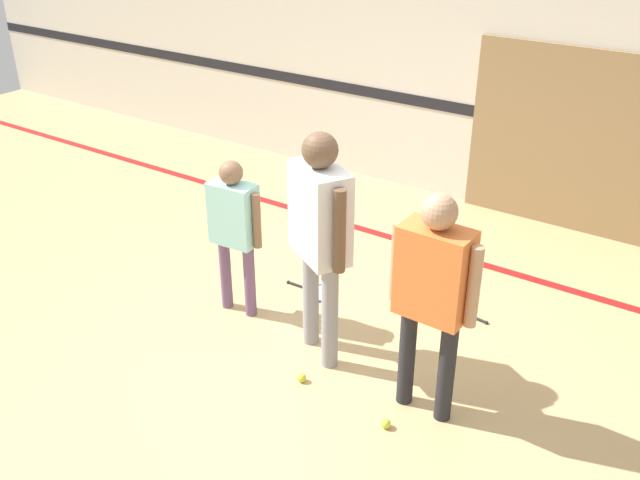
{
  "coord_description": "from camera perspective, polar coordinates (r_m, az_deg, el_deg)",
  "views": [
    {
      "loc": [
        2.62,
        -3.67,
        3.29
      ],
      "look_at": [
        0.15,
        -0.01,
        0.97
      ],
      "focal_mm": 40.0,
      "sensor_mm": 36.0,
      "label": 1
    }
  ],
  "objects": [
    {
      "name": "floor_stripe",
      "position": [
        7.02,
        7.94,
        -0.45
      ],
      "size": [
        14.4,
        0.1,
        0.01
      ],
      "color": "red",
      "rests_on": "ground_plane"
    },
    {
      "name": "ground_plane",
      "position": [
        5.58,
        -1.28,
        -8.37
      ],
      "size": [
        16.0,
        16.0,
        0.0
      ],
      "primitive_type": "plane",
      "color": "tan"
    },
    {
      "name": "person_student_right",
      "position": [
        4.48,
        9.04,
        -3.53
      ],
      "size": [
        0.61,
        0.26,
        1.6
      ],
      "rotation": [
        0.0,
        0.0,
        3.11
      ],
      "color": "#232328",
      "rests_on": "ground_plane"
    },
    {
      "name": "tennis_ball_near_instructor",
      "position": [
        5.21,
        -1.48,
        -10.95
      ],
      "size": [
        0.07,
        0.07,
        0.07
      ],
      "primitive_type": "sphere",
      "color": "#CCE038",
      "rests_on": "ground_plane"
    },
    {
      "name": "racket_spare_on_floor",
      "position": [
        6.19,
        -0.14,
        -4.21
      ],
      "size": [
        0.5,
        0.28,
        0.03
      ],
      "rotation": [
        0.0,
        0.0,
        3.17
      ],
      "color": "blue",
      "rests_on": "ground_plane"
    },
    {
      "name": "person_student_left",
      "position": [
        5.61,
        -6.89,
        1.46
      ],
      "size": [
        0.5,
        0.23,
        1.33
      ],
      "rotation": [
        0.0,
        0.0,
        0.06
      ],
      "color": "#6B4C70",
      "rests_on": "ground_plane"
    },
    {
      "name": "wall_panel",
      "position": [
        7.37,
        21.12,
        7.03
      ],
      "size": [
        2.48,
        0.05,
        1.82
      ],
      "color": "#93754C",
      "rests_on": "ground_plane"
    },
    {
      "name": "racket_second_spare",
      "position": [
        6.09,
        10.56,
        -5.38
      ],
      "size": [
        0.53,
        0.35,
        0.03
      ],
      "rotation": [
        0.0,
        0.0,
        6.14
      ],
      "color": "#28282D",
      "rests_on": "ground_plane"
    },
    {
      "name": "person_instructor",
      "position": [
        4.93,
        0.0,
        1.24
      ],
      "size": [
        0.59,
        0.48,
        1.76
      ],
      "rotation": [
        0.0,
        0.0,
        -0.52
      ],
      "color": "gray",
      "rests_on": "ground_plane"
    },
    {
      "name": "tennis_ball_stray_right",
      "position": [
        4.87,
        5.28,
        -14.41
      ],
      "size": [
        0.07,
        0.07,
        0.07
      ],
      "primitive_type": "sphere",
      "color": "#CCE038",
      "rests_on": "ground_plane"
    },
    {
      "name": "wall_back",
      "position": [
        7.56,
        13.22,
        14.12
      ],
      "size": [
        16.0,
        0.07,
        3.2
      ],
      "color": "silver",
      "rests_on": "ground_plane"
    },
    {
      "name": "tennis_ball_stray_left",
      "position": [
        5.56,
        10.02,
        -8.62
      ],
      "size": [
        0.07,
        0.07,
        0.07
      ],
      "primitive_type": "sphere",
      "color": "#CCE038",
      "rests_on": "ground_plane"
    },
    {
      "name": "tennis_ball_by_spare_racket",
      "position": [
        6.22,
        -0.95,
        -3.82
      ],
      "size": [
        0.07,
        0.07,
        0.07
      ],
      "primitive_type": "sphere",
      "color": "#CCE038",
      "rests_on": "ground_plane"
    }
  ]
}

